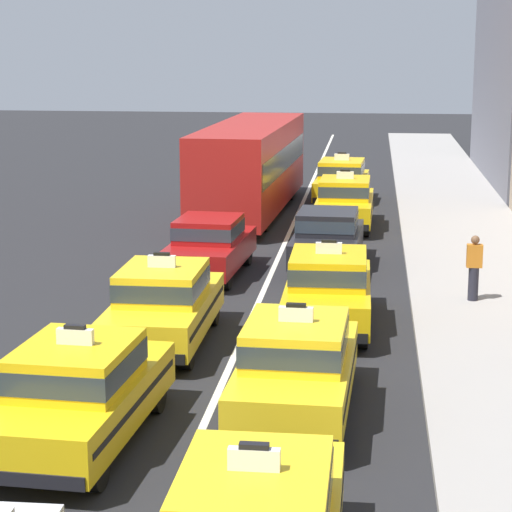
% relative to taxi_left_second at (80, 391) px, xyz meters
% --- Properties ---
extents(lane_stripe_left_right, '(0.14, 80.00, 0.01)m').
position_rel_taxi_left_second_xyz_m(lane_stripe_left_right, '(1.74, 12.29, -0.87)').
color(lane_stripe_left_right, silver).
rests_on(lane_stripe_left_right, ground).
extents(sidewalk_curb, '(4.00, 90.00, 0.15)m').
position_rel_taxi_left_second_xyz_m(sidewalk_curb, '(7.34, 7.29, -0.80)').
color(sidewalk_curb, '#9E9993').
rests_on(sidewalk_curb, ground).
extents(taxi_left_second, '(2.07, 4.65, 1.96)m').
position_rel_taxi_left_second_xyz_m(taxi_left_second, '(0.00, 0.00, 0.00)').
color(taxi_left_second, black).
rests_on(taxi_left_second, ground).
extents(taxi_left_third, '(1.83, 4.56, 1.96)m').
position_rel_taxi_left_second_xyz_m(taxi_left_third, '(0.20, 5.29, 0.00)').
color(taxi_left_third, black).
rests_on(taxi_left_third, ground).
extents(sedan_left_fourth, '(2.01, 4.39, 1.58)m').
position_rel_taxi_left_second_xyz_m(sedan_left_fourth, '(0.14, 11.49, -0.03)').
color(sedan_left_fourth, black).
rests_on(sedan_left_fourth, ground).
extents(bus_left_fifth, '(2.98, 11.30, 3.22)m').
position_rel_taxi_left_second_xyz_m(bus_left_fifth, '(0.05, 21.27, 0.94)').
color(bus_left_fifth, black).
rests_on(bus_left_fifth, ground).
extents(taxi_right_second, '(1.95, 4.61, 1.96)m').
position_rel_taxi_left_second_xyz_m(taxi_right_second, '(3.19, 1.64, 0.00)').
color(taxi_right_second, black).
rests_on(taxi_right_second, ground).
extents(taxi_right_third, '(1.87, 4.58, 1.96)m').
position_rel_taxi_left_second_xyz_m(taxi_right_third, '(3.48, 6.99, 0.00)').
color(taxi_right_third, black).
rests_on(taxi_right_third, ground).
extents(sedan_right_fourth, '(1.92, 4.36, 1.58)m').
position_rel_taxi_left_second_xyz_m(sedan_right_fourth, '(3.19, 12.91, -0.03)').
color(sedan_right_fourth, black).
rests_on(sedan_right_fourth, ground).
extents(taxi_right_fifth, '(1.89, 4.59, 1.96)m').
position_rel_taxi_left_second_xyz_m(taxi_right_fifth, '(3.48, 18.89, 0.00)').
color(taxi_right_fifth, black).
rests_on(taxi_right_fifth, ground).
extents(taxi_right_sixth, '(2.05, 4.65, 1.96)m').
position_rel_taxi_left_second_xyz_m(taxi_right_sixth, '(3.21, 24.09, 0.00)').
color(taxi_right_sixth, black).
rests_on(taxi_right_sixth, ground).
extents(pedestrian_mid_block, '(0.36, 0.24, 1.55)m').
position_rel_taxi_left_second_xyz_m(pedestrian_mid_block, '(6.78, 9.12, 0.05)').
color(pedestrian_mid_block, '#23232D').
rests_on(pedestrian_mid_block, sidewalk_curb).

